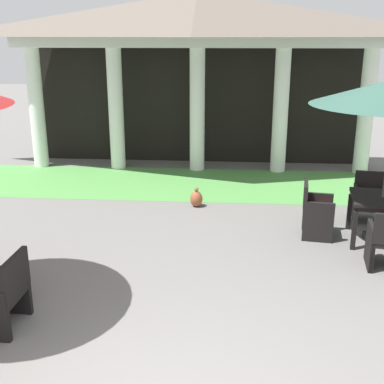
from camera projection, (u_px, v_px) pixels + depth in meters
name	position (u px, v px, depth m)	size (l,w,h in m)	color
background_pavilion	(198.00, 34.00, 11.46)	(9.15, 2.67, 4.14)	white
lawn_strip	(193.00, 184.00, 11.11)	(10.95, 2.57, 0.01)	#519347
patio_chair_near_foreground_east	(1.00, 295.00, 5.57)	(0.53, 0.65, 0.88)	black
patio_table_mid_left	(382.00, 203.00, 7.85)	(1.06, 1.06, 0.75)	black
patio_chair_mid_left_west	(316.00, 212.00, 8.12)	(0.56, 0.62, 0.91)	black
patio_chair_mid_left_north	(372.00, 199.00, 8.87)	(0.70, 0.63, 0.84)	black
terracotta_urn	(196.00, 199.00, 9.60)	(0.24, 0.24, 0.39)	brown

